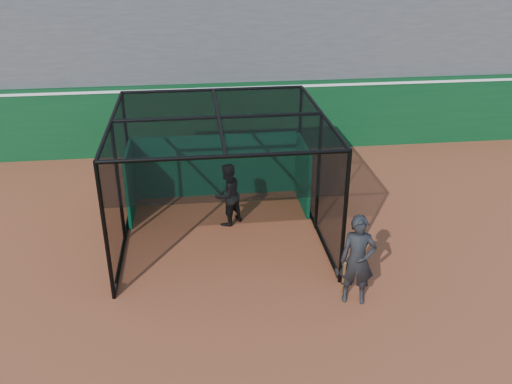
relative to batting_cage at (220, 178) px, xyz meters
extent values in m
plane|color=brown|center=(-0.30, -2.50, -1.59)|extent=(120.00, 120.00, 0.00)
cube|color=#0A3A1A|center=(-0.30, 6.00, -0.34)|extent=(50.00, 0.45, 2.50)
cube|color=white|center=(-0.30, 6.00, 0.76)|extent=(50.00, 0.50, 0.08)
cube|color=#4C4C4F|center=(-0.30, 9.88, 2.28)|extent=(50.00, 7.85, 7.75)
cube|color=#074E2F|center=(0.00, 2.37, -0.64)|extent=(4.91, 0.10, 1.90)
cylinder|color=black|center=(-2.52, -2.31, -1.48)|extent=(0.08, 0.22, 0.22)
cylinder|color=black|center=(2.52, -2.31, -1.48)|extent=(0.08, 0.22, 0.22)
cylinder|color=black|center=(-2.52, 2.29, -1.48)|extent=(0.08, 0.22, 0.22)
cylinder|color=black|center=(2.52, 2.29, -1.48)|extent=(0.08, 0.22, 0.22)
imported|color=black|center=(0.20, 0.53, -0.73)|extent=(1.07, 1.05, 1.73)
imported|color=black|center=(2.64, -3.21, -0.58)|extent=(0.83, 0.64, 2.03)
cylinder|color=#593819|center=(2.39, -3.16, -1.04)|extent=(0.15, 0.37, 0.98)
camera|label=1|loc=(-0.61, -12.41, 5.60)|focal=38.00mm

